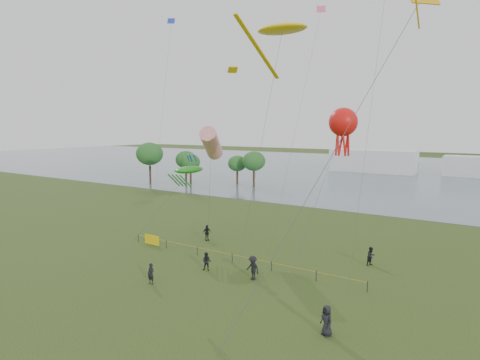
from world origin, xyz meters
The scene contains 16 objects.
ground_plane centered at (0.00, 0.00, 0.00)m, with size 400.00×400.00×0.00m, color #243711.
lake centered at (0.00, 100.00, 0.02)m, with size 400.00×120.00×0.08m, color slate.
pavilion_left centered at (-12.00, 95.00, 3.00)m, with size 22.00×8.00×6.00m, color white.
trees centered at (-37.67, 49.68, 5.49)m, with size 26.11×14.31×8.90m.
fence centered at (-8.85, 12.93, 0.55)m, with size 24.07×0.07×1.05m.
spectator_a centered at (-3.42, 10.09, 0.79)m, with size 0.76×0.60×1.57m, color black.
spectator_b centered at (0.92, 10.45, 0.98)m, with size 1.26×0.72×1.95m, color black.
spectator_c centered at (-8.96, 17.31, 0.86)m, with size 1.00×0.42×1.71m, color black.
spectator_d centered at (8.97, 5.42, 0.90)m, with size 0.88×0.57×1.81m, color black.
spectator_f centered at (-5.23, 5.41, 0.82)m, with size 0.60×0.39×1.65m, color black.
spectator_g centered at (7.91, 18.95, 0.83)m, with size 0.81×0.63×1.66m, color black.
kite_stingray centered at (-0.58, 17.74, 20.76)m, with size 4.82×9.98×21.23m.
kite_windsock centered at (-9.71, 19.26, 10.30)m, with size 4.25×5.11×12.21m.
kite_creature centered at (-11.28, 17.24, 7.48)m, with size 5.55×5.99×7.91m.
kite_octopus centered at (5.31, 18.05, 12.44)m, with size 2.94×7.99×13.73m.
kite_delta centered at (12.87, 4.49, 17.26)m, with size 7.76×9.75×18.87m.
Camera 1 is at (16.70, -15.80, 12.03)m, focal length 30.00 mm.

